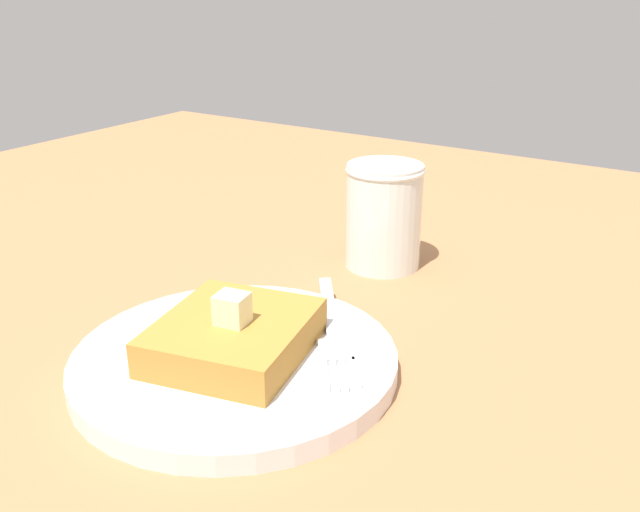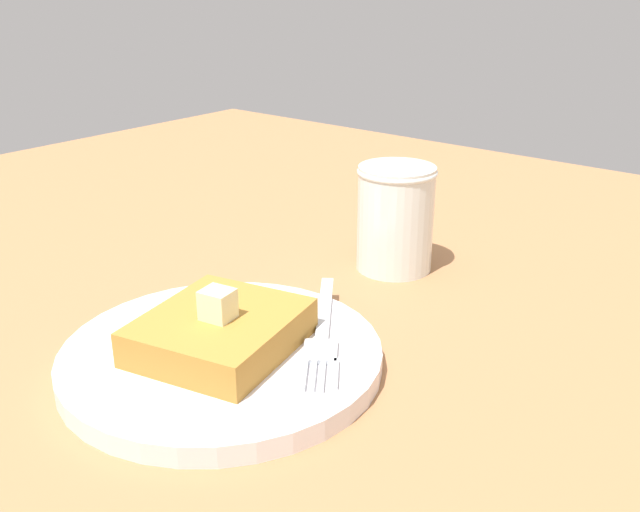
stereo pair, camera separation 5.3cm
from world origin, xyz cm
name	(u,v)px [view 1 (the left image)]	position (x,y,z in cm)	size (l,w,h in cm)	color
table_surface	(230,368)	(0.00, 0.00, 1.47)	(129.69, 129.69, 2.94)	#A46F46
plate	(235,360)	(-2.19, 1.95, 3.75)	(21.18, 21.18, 1.40)	silver
toast_slice_center	(234,336)	(-2.19, 1.95, 5.53)	(9.05, 10.28, 2.38)	#AE7930
butter_pat_primary	(232,309)	(-2.45, 2.28, 7.70)	(1.96, 1.77, 1.96)	#EEEAB5
fork	(333,334)	(-6.40, -3.40, 4.52)	(10.58, 13.78, 0.36)	silver
syrup_jar	(384,220)	(-1.64, -19.35, 7.18)	(6.81, 6.81, 9.18)	#421D0B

